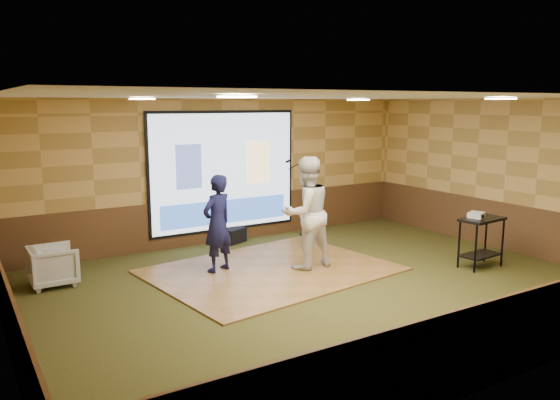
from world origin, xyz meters
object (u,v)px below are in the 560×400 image
av_table (481,233)px  banquet_chair (53,266)px  player_right (306,213)px  duffel_bag (234,235)px  dance_floor (271,270)px  projector_screen (224,173)px  player_left (217,223)px  projector (476,215)px  mic_stand (304,213)px

av_table → banquet_chair: (-6.71, 2.93, -0.29)m
player_right → banquet_chair: size_ratio=2.75×
av_table → duffel_bag: size_ratio=1.83×
dance_floor → duffel_bag: (0.33, 2.14, 0.14)m
projector_screen → av_table: bearing=-52.8°
player_left → projector: size_ratio=5.85×
player_left → banquet_chair: player_left is taller
projector_screen → player_right: size_ratio=1.68×
projector_screen → mic_stand: (1.74, -0.41, -0.98)m
av_table → banquet_chair: 7.32m
projector_screen → player_right: 2.60m
player_left → projector: 4.58m
mic_stand → player_left: bearing=-135.6°
dance_floor → projector: bearing=-27.2°
dance_floor → duffel_bag: 2.17m
dance_floor → av_table: size_ratio=4.43×
mic_stand → duffel_bag: (-1.64, 0.23, -0.34)m
dance_floor → mic_stand: size_ratio=2.31×
av_table → banquet_chair: bearing=156.4°
av_table → duffel_bag: (-2.99, 3.88, -0.46)m
dance_floor → projector: 3.77m
player_right → mic_stand: (1.38, 2.12, -0.52)m
banquet_chair → av_table: bearing=-114.8°
player_right → mic_stand: 2.58m
banquet_chair → duffel_bag: size_ratio=1.46×
mic_stand → banquet_chair: mic_stand is taller
banquet_chair → duffel_bag: banquet_chair is taller
player_right → banquet_chair: (-3.97, 1.39, -0.69)m
player_left → av_table: player_left is taller
projector_screen → mic_stand: bearing=-13.4°
projector_screen → banquet_chair: projector_screen is taller
banquet_chair → duffel_bag: (3.72, 0.96, -0.17)m
av_table → projector: (-0.07, 0.08, 0.33)m
player_left → projector_screen: bearing=-139.8°
projector_screen → mic_stand: size_ratio=1.93×
dance_floor → mic_stand: (1.97, 1.91, 0.48)m
dance_floor → duffel_bag: size_ratio=8.11×
projector_screen → duffel_bag: 1.34m
projector_screen → av_table: (3.09, -4.07, -0.86)m
player_right → av_table: bearing=149.0°
player_left → player_right: player_right is taller
av_table → projector: bearing=131.5°
player_left → projector: (4.08, -2.08, 0.08)m
player_left → duffel_bag: bearing=-144.7°
player_left → mic_stand: 3.20m
projector_screen → player_left: (-1.06, -1.91, -0.60)m
projector_screen → duffel_bag: (0.10, -0.19, -1.32)m
player_left → mic_stand: (2.80, 1.50, -0.38)m
banquet_chair → mic_stand: bearing=-83.4°
player_left → banquet_chair: (-2.56, 0.77, -0.55)m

